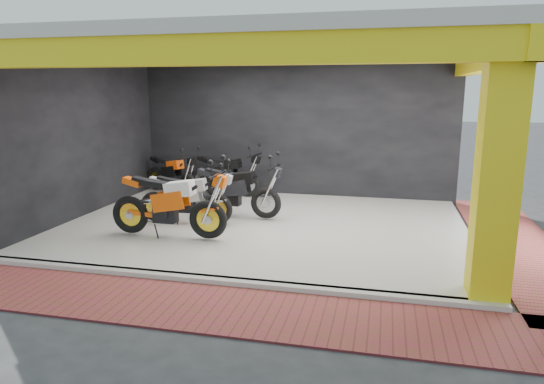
{
  "coord_description": "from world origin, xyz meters",
  "views": [
    {
      "loc": [
        2.35,
        -7.31,
        2.77
      ],
      "look_at": [
        0.3,
        1.38,
        0.9
      ],
      "focal_mm": 32.0,
      "sensor_mm": 36.0,
      "label": 1
    }
  ],
  "objects": [
    {
      "name": "moto_hero",
      "position": [
        -0.72,
        0.68,
        0.83
      ],
      "size": [
        2.4,
        0.89,
        1.46
      ],
      "primitive_type": null,
      "rotation": [
        0.0,
        0.0,
        -0.0
      ],
      "color": "#ED5309",
      "rests_on": "showroom_floor"
    },
    {
      "name": "header_beam_right",
      "position": [
        4.0,
        2.0,
        3.3
      ],
      "size": [
        0.3,
        6.4,
        0.4
      ],
      "primitive_type": "cube",
      "color": "yellow",
      "rests_on": "corner_column"
    },
    {
      "name": "header_beam_front",
      "position": [
        0.0,
        -1.0,
        3.3
      ],
      "size": [
        8.4,
        0.3,
        0.4
      ],
      "primitive_type": "cube",
      "color": "yellow",
      "rests_on": "corner_column"
    },
    {
      "name": "showroom_ceiling",
      "position": [
        0.0,
        2.0,
        3.6
      ],
      "size": [
        8.4,
        6.4,
        0.2
      ],
      "primitive_type": "cube",
      "color": "beige",
      "rests_on": "corner_column"
    },
    {
      "name": "moto_row_a",
      "position": [
        -0.89,
        1.66,
        0.73
      ],
      "size": [
        2.11,
        0.88,
        1.27
      ],
      "primitive_type": null,
      "rotation": [
        0.0,
        0.0,
        0.05
      ],
      "color": "#AEB1B6",
      "rests_on": "showroom_floor"
    },
    {
      "name": "ground",
      "position": [
        0.0,
        0.0,
        0.0
      ],
      "size": [
        80.0,
        80.0,
        0.0
      ],
      "primitive_type": "plane",
      "color": "#2D2D30",
      "rests_on": "ground"
    },
    {
      "name": "back_wall",
      "position": [
        0.0,
        5.1,
        1.75
      ],
      "size": [
        8.2,
        0.2,
        3.5
      ],
      "primitive_type": "cube",
      "color": "black",
      "rests_on": "ground"
    },
    {
      "name": "showroom_floor",
      "position": [
        0.0,
        2.0,
        0.05
      ],
      "size": [
        8.0,
        6.0,
        0.1
      ],
      "primitive_type": "cube",
      "color": "white",
      "rests_on": "ground"
    },
    {
      "name": "moto_row_c",
      "position": [
        -2.56,
        4.06,
        0.71
      ],
      "size": [
        2.13,
        1.53,
        1.23
      ],
      "primitive_type": null,
      "rotation": [
        0.0,
        0.0,
        -0.44
      ],
      "color": "black",
      "rests_on": "showroom_floor"
    },
    {
      "name": "moto_row_d",
      "position": [
        -1.01,
        4.36,
        0.75
      ],
      "size": [
        2.23,
        1.13,
        1.3
      ],
      "primitive_type": null,
      "rotation": [
        0.0,
        0.0,
        -0.17
      ],
      "color": "black",
      "rests_on": "showroom_floor"
    },
    {
      "name": "paver_right",
      "position": [
        4.8,
        2.0,
        0.01
      ],
      "size": [
        1.4,
        7.0,
        0.03
      ],
      "primitive_type": "cube",
      "color": "#963138",
      "rests_on": "ground"
    },
    {
      "name": "moto_row_b",
      "position": [
        -0.04,
        2.3,
        0.78
      ],
      "size": [
        2.27,
        0.95,
        1.36
      ],
      "primitive_type": null,
      "rotation": [
        0.0,
        0.0,
        -0.06
      ],
      "color": "black",
      "rests_on": "showroom_floor"
    },
    {
      "name": "corner_column",
      "position": [
        3.75,
        -0.75,
        1.75
      ],
      "size": [
        0.5,
        0.5,
        3.5
      ],
      "primitive_type": "cube",
      "color": "yellow",
      "rests_on": "ground"
    },
    {
      "name": "paver_front",
      "position": [
        0.0,
        -1.8,
        0.01
      ],
      "size": [
        9.0,
        1.4,
        0.03
      ],
      "primitive_type": "cube",
      "color": "#963138",
      "rests_on": "ground"
    },
    {
      "name": "left_wall",
      "position": [
        -4.1,
        2.0,
        1.75
      ],
      "size": [
        0.2,
        6.2,
        3.5
      ],
      "primitive_type": "cube",
      "color": "black",
      "rests_on": "ground"
    },
    {
      "name": "floor_kerb",
      "position": [
        0.0,
        -1.02,
        0.05
      ],
      "size": [
        8.0,
        0.2,
        0.1
      ],
      "primitive_type": "cube",
      "color": "white",
      "rests_on": "ground"
    }
  ]
}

